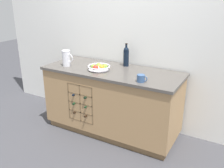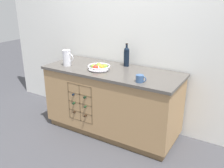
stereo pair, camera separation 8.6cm
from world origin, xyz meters
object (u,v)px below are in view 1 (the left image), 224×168
Objects in this scene: white_pitcher at (66,58)px; standing_wine_bottle at (126,56)px; ceramic_mug at (141,78)px; fruit_bowl at (99,67)px.

standing_wine_bottle is (0.71, 0.40, 0.03)m from white_pitcher.
ceramic_mug is (1.14, -0.09, -0.07)m from white_pitcher.
fruit_bowl is at bearing 167.52° from ceramic_mug.
fruit_bowl is 0.94× the size of standing_wine_bottle.
ceramic_mug is 0.40× the size of standing_wine_bottle.
ceramic_mug is 0.66m from standing_wine_bottle.
white_pitcher is 0.69× the size of standing_wine_bottle.
fruit_bowl is at bearing 6.02° from white_pitcher.
standing_wine_bottle is at bearing 57.62° from fruit_bowl.
white_pitcher is 1.72× the size of ceramic_mug.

